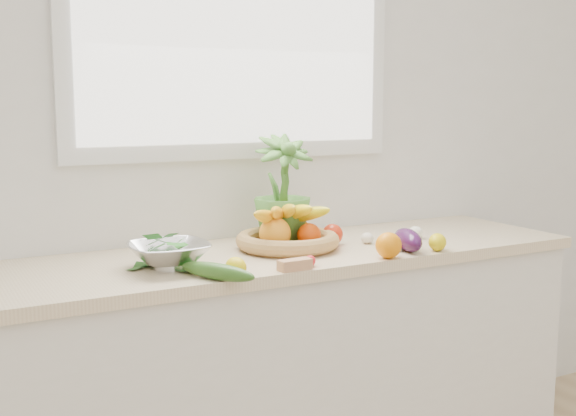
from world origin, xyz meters
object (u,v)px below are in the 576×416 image
apple (332,234)px  potted_herb (282,188)px  fruit_basket (287,234)px  eggplant (408,240)px  colander_with_spinach (169,248)px  cucumber (217,272)px

apple → potted_herb: size_ratio=0.20×
apple → fruit_basket: size_ratio=0.17×
apple → fruit_basket: 0.18m
apple → fruit_basket: fruit_basket is taller
eggplant → apple: bearing=128.6°
eggplant → colander_with_spinach: 0.82m
potted_herb → colander_with_spinach: (-0.48, -0.16, -0.14)m
potted_herb → eggplant: bearing=-42.0°
fruit_basket → colander_with_spinach: fruit_basket is taller
potted_herb → fruit_basket: bearing=-106.6°
cucumber → fruit_basket: bearing=37.0°
apple → eggplant: eggplant is taller
cucumber → colander_with_spinach: bearing=110.4°
cucumber → eggplant: bearing=5.0°
apple → cucumber: bearing=-153.7°
eggplant → cucumber: eggplant is taller
apple → eggplant: bearing=-51.4°
potted_herb → fruit_basket: potted_herb is taller
eggplant → colander_with_spinach: (-0.81, 0.14, 0.03)m
apple → eggplant: (0.17, -0.22, 0.00)m
eggplant → fruit_basket: size_ratio=0.44×
apple → cucumber: (-0.57, -0.28, -0.01)m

